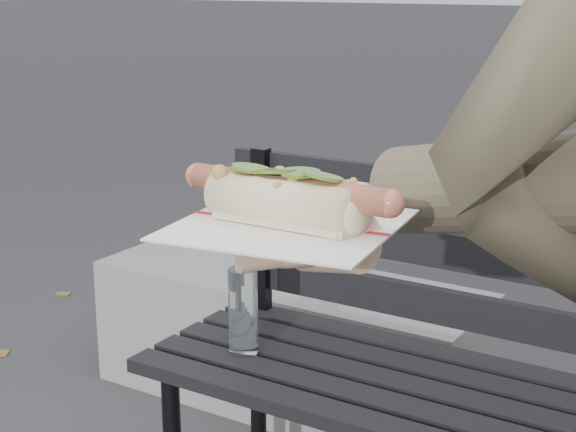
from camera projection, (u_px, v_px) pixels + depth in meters
name	position (u px, v px, depth m)	size (l,w,h in m)	color
park_bench	(506.00, 370.00, 1.73)	(1.50, 0.44, 0.88)	black
concrete_block	(288.00, 339.00, 2.69)	(1.20, 0.40, 0.40)	slate
held_hotdog	(536.00, 191.00, 0.74)	(0.63, 0.32, 0.20)	#4C4432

